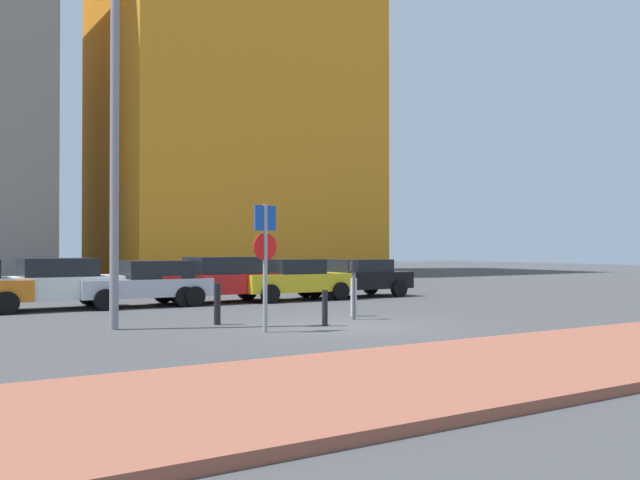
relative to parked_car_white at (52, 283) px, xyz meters
name	(u,v)px	position (x,y,z in m)	size (l,w,h in m)	color
ground_plane	(346,326)	(4.95, -8.28, -0.80)	(120.00, 120.00, 0.00)	#424244
sidewalk_brick	(557,358)	(4.95, -14.27, -0.73)	(40.00, 4.22, 0.14)	#93513D
parked_car_white	(52,283)	(0.00, 0.00, 0.00)	(4.03, 2.07, 1.54)	white
parked_car_silver	(147,283)	(2.79, -0.38, -0.05)	(4.12, 2.02, 1.44)	#B7BABF
parked_car_red	(220,279)	(5.32, -0.24, 0.01)	(4.55, 2.12, 1.54)	red
parked_car_yellow	(294,279)	(7.99, -0.65, -0.06)	(4.10, 2.11, 1.45)	gold
parked_car_black	(354,277)	(10.67, -0.52, -0.06)	(4.45, 2.12, 1.42)	black
parking_sign_post	(265,252)	(2.81, -8.29, 0.96)	(0.60, 0.11, 2.80)	gray
parking_meter	(354,282)	(5.97, -7.16, 0.18)	(0.18, 0.14, 1.52)	#4C4C51
street_lamp	(115,120)	(0.16, -6.03, 3.94)	(0.70, 0.36, 8.19)	gray
traffic_bollard_near	(217,304)	(2.53, -6.35, -0.30)	(0.16, 0.16, 1.00)	black
traffic_bollard_mid	(325,308)	(4.56, -7.98, -0.38)	(0.13, 0.13, 0.85)	black
traffic_bollard_far	(354,297)	(6.48, -6.44, -0.29)	(0.17, 0.17, 1.03)	#B7B7BC
building_colorful_midrise	(233,64)	(17.28, 24.16, 14.60)	(18.27, 13.71, 30.81)	orange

